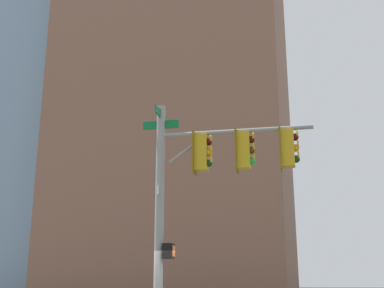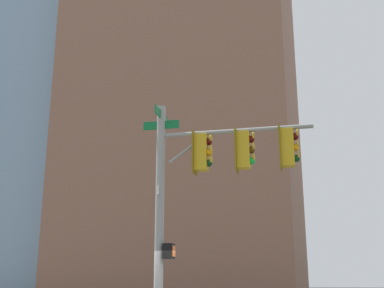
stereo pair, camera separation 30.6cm
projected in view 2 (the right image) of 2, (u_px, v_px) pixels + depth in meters
name	position (u px, v px, depth m)	size (l,w,h in m)	color
signal_pole_assembly	(207.00, 179.00, 13.20)	(4.71, 1.18, 6.55)	gray
building_brick_nearside	(187.00, 71.00, 55.65)	(23.15, 17.99, 48.98)	#845B47
building_brick_midblock	(161.00, 111.00, 69.00)	(17.20, 14.90, 49.24)	brown
building_glass_tower	(61.00, 53.00, 70.96)	(24.05, 28.57, 66.60)	#7A99B2
building_brick_farside	(66.00, 159.00, 65.94)	(17.15, 18.85, 34.69)	#4C3328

